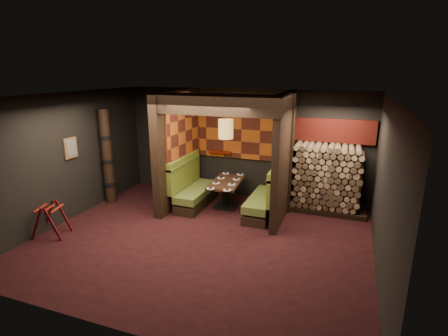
% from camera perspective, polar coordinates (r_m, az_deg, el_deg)
% --- Properties ---
extents(floor, '(6.50, 5.50, 0.02)m').
position_cam_1_polar(floor, '(7.24, -3.61, -11.53)').
color(floor, black).
rests_on(floor, ground).
extents(ceiling, '(6.50, 5.50, 0.02)m').
position_cam_1_polar(ceiling, '(6.46, -4.06, 11.75)').
color(ceiling, black).
rests_on(ceiling, ground).
extents(wall_back, '(6.50, 0.02, 2.85)m').
position_cam_1_polar(wall_back, '(9.23, 3.13, 3.96)').
color(wall_back, black).
rests_on(wall_back, ground).
extents(wall_front, '(6.50, 0.02, 2.85)m').
position_cam_1_polar(wall_front, '(4.49, -18.39, -9.85)').
color(wall_front, black).
rests_on(wall_front, ground).
extents(wall_left, '(0.02, 5.50, 2.85)m').
position_cam_1_polar(wall_left, '(8.53, -24.29, 1.60)').
color(wall_left, black).
rests_on(wall_left, ground).
extents(wall_right, '(0.02, 5.50, 2.85)m').
position_cam_1_polar(wall_right, '(6.21, 24.96, -3.42)').
color(wall_right, black).
rests_on(wall_right, ground).
extents(partition_left, '(0.20, 2.20, 2.85)m').
position_cam_1_polar(partition_left, '(8.72, -7.57, 3.15)').
color(partition_left, black).
rests_on(partition_left, floor).
extents(partition_right, '(0.15, 2.10, 2.85)m').
position_cam_1_polar(partition_right, '(7.92, 9.88, 1.77)').
color(partition_right, black).
rests_on(partition_right, floor).
extents(header_beam, '(2.85, 0.18, 0.44)m').
position_cam_1_polar(header_beam, '(7.13, -1.88, 10.30)').
color(header_beam, black).
rests_on(header_beam, partition_left).
extents(tapa_back_panel, '(2.40, 0.06, 1.55)m').
position_cam_1_polar(tapa_back_panel, '(9.11, 2.92, 6.34)').
color(tapa_back_panel, '#984212').
rests_on(tapa_back_panel, wall_back).
extents(tapa_side_panel, '(0.04, 1.85, 1.45)m').
position_cam_1_polar(tapa_side_panel, '(8.74, -6.44, 6.06)').
color(tapa_side_panel, '#984212').
rests_on(tapa_side_panel, partition_left).
extents(lacquer_shelf, '(0.60, 0.12, 0.07)m').
position_cam_1_polar(lacquer_shelf, '(9.37, -0.61, 2.62)').
color(lacquer_shelf, '#611205').
rests_on(lacquer_shelf, wall_back).
extents(booth_bench_left, '(0.68, 1.60, 1.14)m').
position_cam_1_polar(booth_bench_left, '(8.83, -5.09, -3.52)').
color(booth_bench_left, black).
rests_on(booth_bench_left, floor).
extents(booth_bench_right, '(0.68, 1.60, 1.14)m').
position_cam_1_polar(booth_bench_right, '(8.25, 6.96, -5.01)').
color(booth_bench_right, black).
rests_on(booth_bench_right, floor).
extents(dining_table, '(0.77, 1.30, 0.66)m').
position_cam_1_polar(dining_table, '(8.66, 0.39, -3.63)').
color(dining_table, black).
rests_on(dining_table, floor).
extents(place_settings, '(0.67, 1.50, 0.03)m').
position_cam_1_polar(place_settings, '(8.59, 0.39, -2.10)').
color(place_settings, white).
rests_on(place_settings, dining_table).
extents(pendant_lamp, '(0.35, 0.35, 1.11)m').
position_cam_1_polar(pendant_lamp, '(8.24, 0.29, 6.40)').
color(pendant_lamp, olive).
rests_on(pendant_lamp, ceiling).
extents(framed_picture, '(0.05, 0.36, 0.46)m').
position_cam_1_polar(framed_picture, '(8.53, -23.76, 3.00)').
color(framed_picture, brown).
rests_on(framed_picture, wall_left).
extents(luggage_rack, '(0.78, 0.64, 0.74)m').
position_cam_1_polar(luggage_rack, '(8.04, -26.46, -7.42)').
color(luggage_rack, '#3E0B0E').
rests_on(luggage_rack, floor).
extents(totem_column, '(0.31, 0.31, 2.40)m').
position_cam_1_polar(totem_column, '(9.25, -18.50, 1.66)').
color(totem_column, black).
rests_on(totem_column, floor).
extents(firewood_stack, '(1.73, 0.70, 1.64)m').
position_cam_1_polar(firewood_stack, '(8.60, 16.95, -1.76)').
color(firewood_stack, black).
rests_on(firewood_stack, floor).
extents(mosaic_header, '(1.83, 0.10, 0.56)m').
position_cam_1_polar(mosaic_header, '(8.68, 17.67, 5.80)').
color(mosaic_header, maroon).
rests_on(mosaic_header, wall_back).
extents(bay_front_post, '(0.08, 0.08, 2.85)m').
position_cam_1_polar(bay_front_post, '(8.16, 10.83, 2.13)').
color(bay_front_post, black).
rests_on(bay_front_post, floor).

